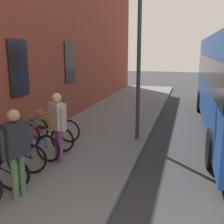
{
  "coord_description": "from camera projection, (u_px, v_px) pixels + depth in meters",
  "views": [
    {
      "loc": [
        -1.41,
        -1.21,
        2.93
      ],
      "look_at": [
        4.82,
        0.54,
        1.45
      ],
      "focal_mm": 44.5,
      "sensor_mm": 36.0,
      "label": 1
    }
  ],
  "objects": [
    {
      "name": "ground",
      "position": [
        177.0,
        157.0,
        7.67
      ],
      "size": [
        60.0,
        60.0,
        0.0
      ],
      "primitive_type": "plane",
      "color": "#2D2D30"
    },
    {
      "name": "street_lamp",
      "position": [
        139.0,
        31.0,
        8.13
      ],
      "size": [
        0.28,
        0.28,
        5.68
      ],
      "color": "#333338",
      "rests_on": "sidewalk_pavement"
    },
    {
      "name": "bicycle_end_of_row",
      "position": [
        53.0,
        129.0,
        8.59
      ],
      "size": [
        0.48,
        1.77,
        0.97
      ],
      "color": "black",
      "rests_on": "sidewalk_pavement"
    },
    {
      "name": "bicycle_nearest_sign",
      "position": [
        46.0,
        137.0,
        7.83
      ],
      "size": [
        0.48,
        1.77,
        0.97
      ],
      "color": "black",
      "rests_on": "sidewalk_pavement"
    },
    {
      "name": "station_facade",
      "position": [
        60.0,
        14.0,
        10.79
      ],
      "size": [
        22.0,
        0.65,
        8.54
      ],
      "color": "brown",
      "rests_on": "ground"
    },
    {
      "name": "bicycle_leaning_wall",
      "position": [
        10.0,
        157.0,
        6.35
      ],
      "size": [
        0.55,
        1.74,
        0.97
      ],
      "color": "black",
      "rests_on": "sidewalk_pavement"
    },
    {
      "name": "sidewalk_pavement",
      "position": [
        104.0,
        128.0,
        10.25
      ],
      "size": [
        24.0,
        3.5,
        0.12
      ],
      "primitive_type": "cube",
      "color": "slate",
      "rests_on": "ground"
    },
    {
      "name": "pedestrian_by_facade",
      "position": [
        57.0,
        120.0,
        6.88
      ],
      "size": [
        0.51,
        0.56,
        1.76
      ],
      "color": "#723F72",
      "rests_on": "sidewalk_pavement"
    },
    {
      "name": "pedestrian_crossing_street",
      "position": [
        16.0,
        145.0,
        5.17
      ],
      "size": [
        0.64,
        0.38,
        1.74
      ],
      "color": "#4C724C",
      "rests_on": "sidewalk_pavement"
    },
    {
      "name": "bicycle_far_end",
      "position": [
        31.0,
        145.0,
        7.17
      ],
      "size": [
        0.48,
        1.77,
        0.97
      ],
      "color": "black",
      "rests_on": "sidewalk_pavement"
    }
  ]
}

